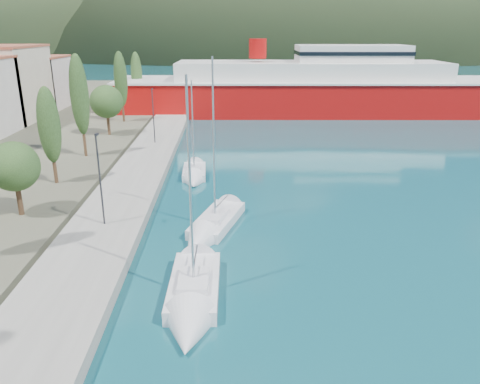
{
  "coord_description": "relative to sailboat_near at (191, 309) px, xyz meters",
  "views": [
    {
      "loc": [
        -0.83,
        -13.41,
        13.05
      ],
      "look_at": [
        0.0,
        14.0,
        3.5
      ],
      "focal_mm": 35.0,
      "sensor_mm": 36.0,
      "label": 1
    }
  ],
  "objects": [
    {
      "name": "ground",
      "position": [
        2.59,
        113.95,
        -0.33
      ],
      "size": [
        1400.0,
        1400.0,
        0.0
      ],
      "primitive_type": "plane",
      "color": "#13505B"
    },
    {
      "name": "quay",
      "position": [
        -6.41,
        19.95,
        0.07
      ],
      "size": [
        5.0,
        88.0,
        0.8
      ],
      "primitive_type": "cube",
      "color": "gray",
      "rests_on": "ground"
    },
    {
      "name": "tree_row",
      "position": [
        -12.73,
        25.87,
        5.43
      ],
      "size": [
        3.98,
        66.1,
        11.17
      ],
      "color": "#47301E",
      "rests_on": "land_strip"
    },
    {
      "name": "lamp_posts",
      "position": [
        -6.41,
        9.0,
        3.76
      ],
      "size": [
        0.15,
        49.74,
        6.06
      ],
      "color": "#2D2D33",
      "rests_on": "quay"
    },
    {
      "name": "sailboat_near",
      "position": [
        0.0,
        0.0,
        0.0
      ],
      "size": [
        2.64,
        8.5,
        12.17
      ],
      "color": "silver",
      "rests_on": "ground"
    },
    {
      "name": "sailboat_mid",
      "position": [
        0.42,
        9.05,
        -0.02
      ],
      "size": [
        4.85,
        8.87,
        12.38
      ],
      "color": "silver",
      "rests_on": "ground"
    },
    {
      "name": "sailboat_far",
      "position": [
        -1.22,
        21.43,
        -0.05
      ],
      "size": [
        2.34,
        6.65,
        9.67
      ],
      "color": "silver",
      "rests_on": "ground"
    },
    {
      "name": "ferry",
      "position": [
        15.7,
        57.33,
        3.43
      ],
      "size": [
        62.51,
        15.22,
        12.34
      ],
      "color": "#A80C0B",
      "rests_on": "ground"
    }
  ]
}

